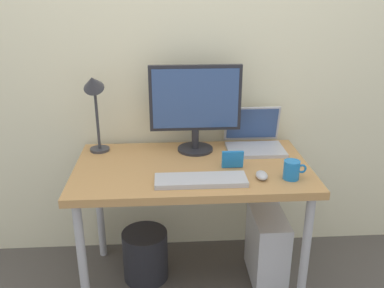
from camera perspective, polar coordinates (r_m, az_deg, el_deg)
ground_plane at (r=2.56m, az=0.00°, el=-18.11°), size 6.00×6.00×0.00m
back_wall at (r=2.41m, az=-0.62°, el=13.45°), size 4.40×0.04×2.60m
desk at (r=2.20m, az=0.00°, el=-4.64°), size 1.22×0.68×0.74m
monitor at (r=2.28m, az=0.47°, el=5.56°), size 0.50×0.20×0.49m
laptop at (r=2.41m, az=8.51°, el=0.76°), size 0.32×0.26×0.23m
desk_lamp at (r=2.29m, az=-13.30°, el=6.54°), size 0.11×0.16×0.47m
keyboard at (r=1.99m, az=1.22°, el=-4.99°), size 0.44×0.14×0.02m
mouse at (r=2.05m, az=9.56°, el=-4.27°), size 0.06×0.09×0.03m
coffee_mug at (r=2.07m, az=13.55°, el=-3.47°), size 0.11×0.08×0.09m
photo_frame at (r=2.14m, az=5.60°, el=-2.11°), size 0.11×0.02×0.09m
computer_tower at (r=2.49m, az=10.25°, el=-13.77°), size 0.18×0.36×0.42m
wastebasket at (r=2.51m, az=-6.42°, el=-14.90°), size 0.26×0.26×0.30m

